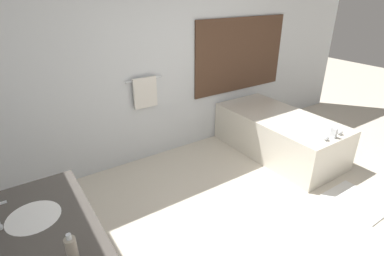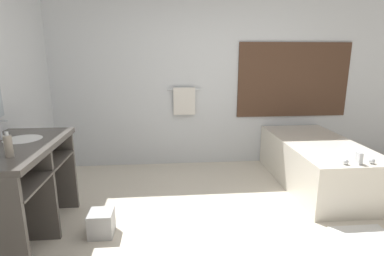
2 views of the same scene
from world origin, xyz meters
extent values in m
plane|color=beige|center=(0.00, 0.00, 0.00)|extent=(16.00, 16.00, 0.00)
cube|color=silver|center=(0.00, 2.23, 1.35)|extent=(7.40, 0.06, 2.70)
cube|color=#4C3323|center=(1.35, 2.19, 1.27)|extent=(1.70, 0.02, 1.10)
cylinder|color=silver|center=(-0.30, 2.16, 1.15)|extent=(0.50, 0.02, 0.02)
cube|color=silver|center=(-0.30, 2.15, 0.98)|extent=(0.32, 0.04, 0.40)
cube|color=#4C4742|center=(-1.86, 0.33, 0.88)|extent=(0.66, 1.21, 0.05)
cylinder|color=white|center=(-1.86, 0.51, 0.85)|extent=(0.33, 0.33, 0.12)
cube|color=#4C4742|center=(-1.86, 0.92, 0.43)|extent=(0.61, 0.04, 0.85)
cylinder|color=silver|center=(-1.81, 0.63, 0.73)|extent=(0.13, 0.33, 0.13)
cube|color=silver|center=(-2.00, 0.51, 1.07)|extent=(0.07, 0.01, 0.01)
cube|color=silver|center=(1.35, 1.28, 0.29)|extent=(0.91, 1.81, 0.57)
ellipsoid|color=white|center=(1.35, 1.28, 0.42)|extent=(0.65, 1.31, 0.30)
cube|color=silver|center=(1.35, 0.48, 0.63)|extent=(0.04, 0.07, 0.12)
sphere|color=silver|center=(1.21, 0.48, 0.60)|extent=(0.06, 0.06, 0.06)
sphere|color=silver|center=(1.49, 0.48, 0.60)|extent=(0.06, 0.06, 0.06)
cylinder|color=gray|center=(-1.73, 0.02, 0.99)|extent=(0.06, 0.06, 0.16)
cylinder|color=silver|center=(-1.73, 0.02, 1.08)|extent=(0.03, 0.03, 0.03)
cube|color=white|center=(1.24, -0.03, 0.01)|extent=(0.52, 0.61, 0.02)
camera|label=1|loc=(-1.84, -1.25, 2.20)|focal=28.00mm
camera|label=2|loc=(-0.56, -2.20, 1.64)|focal=28.00mm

